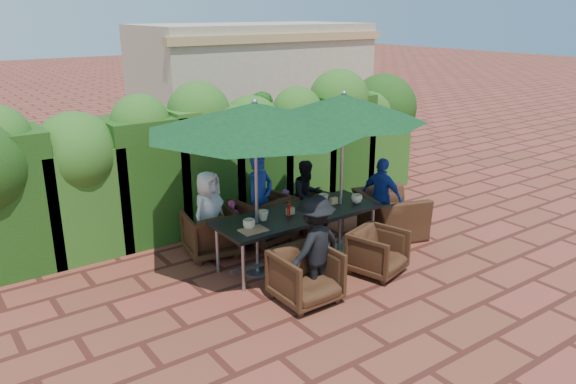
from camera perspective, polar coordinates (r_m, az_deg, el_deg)
ground at (r=8.31m, az=2.02°, el=-7.26°), size 80.00×80.00×0.00m
dining_table at (r=8.15m, az=1.06°, el=-2.63°), size 2.51×0.90×0.75m
umbrella_left at (r=7.38m, az=-3.38°, el=7.57°), size 2.94×2.94×2.46m
umbrella_right at (r=8.17m, az=5.67°, el=8.52°), size 2.39×2.39×2.46m
chair_far_left at (r=8.53m, az=-7.86°, el=-3.97°), size 0.84×0.81×0.75m
chair_far_mid at (r=8.94m, az=-2.53°, el=-2.48°), size 0.94×0.90×0.84m
chair_far_right at (r=9.50m, az=1.58°, el=-1.65°), size 0.83×0.80×0.70m
chair_near_left at (r=7.15m, az=1.83°, el=-8.28°), size 0.75×0.70×0.77m
chair_near_right at (r=7.99m, az=9.13°, el=-5.84°), size 0.83×0.80×0.70m
chair_end_right at (r=9.34m, az=10.34°, el=-1.52°), size 0.98×1.23×0.94m
adult_far_left at (r=8.51m, az=-8.03°, el=-2.11°), size 0.73×0.59×1.29m
adult_far_mid at (r=8.88m, az=-2.86°, el=-0.61°), size 0.61×0.54×1.43m
adult_far_right at (r=9.35m, az=1.93°, el=-0.37°), size 0.59×0.38×1.20m
adult_near_left at (r=7.18m, az=2.74°, el=-5.58°), size 0.93×0.55×1.36m
adult_end_right at (r=9.28m, az=9.49°, el=-0.47°), size 0.54×0.82×1.29m
child_left at (r=8.81m, az=-5.62°, el=-3.21°), size 0.34×0.31×0.75m
child_right at (r=9.29m, az=-0.14°, el=-1.96°), size 0.31×0.28×0.75m
pedestrian_a at (r=12.25m, az=-2.61°, el=5.82°), size 1.74×1.69×1.92m
pedestrian_b at (r=12.84m, az=-1.45°, el=5.71°), size 0.79×0.49×1.61m
pedestrian_c at (r=13.25m, az=1.40°, el=6.06°), size 1.00×1.09×1.59m
cup_a at (r=7.54m, az=-3.98°, el=-3.27°), size 0.17×0.17×0.13m
cup_b at (r=7.83m, az=-2.53°, el=-2.40°), size 0.15×0.15×0.14m
cup_c at (r=8.01m, az=2.17°, el=-2.01°), size 0.15×0.15×0.12m
cup_d at (r=8.53m, az=3.64°, el=-0.67°), size 0.15×0.15×0.14m
cup_e at (r=8.58m, az=6.99°, el=-0.68°), size 0.17×0.17×0.13m
ketchup_bottle at (r=8.01m, az=0.07°, el=-1.79°), size 0.04×0.04×0.17m
sauce_bottle at (r=8.10m, az=0.19°, el=-1.56°), size 0.04×0.04×0.17m
serving_tray at (r=7.49m, az=-3.55°, el=-3.90°), size 0.35×0.25×0.02m
number_block_left at (r=8.05m, az=0.23°, el=-1.94°), size 0.12×0.06×0.10m
number_block_right at (r=8.50m, az=4.66°, el=-0.90°), size 0.12×0.06×0.10m
hedge_wall at (r=9.64m, az=-7.15°, el=4.46°), size 9.10×1.60×2.48m
building at (r=15.38m, az=-3.57°, el=10.77°), size 6.20×3.08×3.20m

